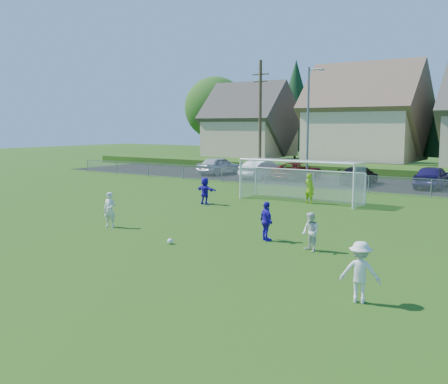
# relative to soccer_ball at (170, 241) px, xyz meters

# --- Properties ---
(ground) EXTENTS (160.00, 160.00, 0.00)m
(ground) POSITION_rel_soccer_ball_xyz_m (-1.04, -2.91, -0.11)
(ground) COLOR #193D0C
(ground) RESTS_ON ground
(asphalt_lot) EXTENTS (60.00, 60.00, 0.00)m
(asphalt_lot) POSITION_rel_soccer_ball_xyz_m (-1.04, 24.59, -0.10)
(asphalt_lot) COLOR black
(asphalt_lot) RESTS_ON ground
(grass_embankment) EXTENTS (70.00, 6.00, 0.80)m
(grass_embankment) POSITION_rel_soccer_ball_xyz_m (-1.04, 32.09, 0.29)
(grass_embankment) COLOR #1E420F
(grass_embankment) RESTS_ON ground
(soccer_ball) EXTENTS (0.22, 0.22, 0.22)m
(soccer_ball) POSITION_rel_soccer_ball_xyz_m (0.00, 0.00, 0.00)
(soccer_ball) COLOR white
(soccer_ball) RESTS_ON ground
(player_white_a) EXTENTS (0.66, 0.53, 1.57)m
(player_white_a) POSITION_rel_soccer_ball_xyz_m (-4.37, 0.98, 0.68)
(player_white_a) COLOR white
(player_white_a) RESTS_ON ground
(player_white_b) EXTENTS (0.87, 0.82, 1.41)m
(player_white_b) POSITION_rel_soccer_ball_xyz_m (4.91, 2.03, 0.60)
(player_white_b) COLOR white
(player_white_b) RESTS_ON ground
(player_white_c) EXTENTS (1.14, 0.82, 1.60)m
(player_white_c) POSITION_rel_soccer_ball_xyz_m (8.35, -2.26, 0.69)
(player_white_c) COLOR white
(player_white_c) RESTS_ON ground
(player_blue_a) EXTENTS (0.97, 0.82, 1.56)m
(player_blue_a) POSITION_rel_soccer_ball_xyz_m (2.73, 2.61, 0.67)
(player_blue_a) COLOR #2B14BC
(player_blue_a) RESTS_ON ground
(player_blue_b) EXTENTS (1.50, 0.69, 1.56)m
(player_blue_b) POSITION_rel_soccer_ball_xyz_m (-5.01, 8.86, 0.67)
(player_blue_b) COLOR #2B14BC
(player_blue_b) RESTS_ON ground
(goalkeeper) EXTENTS (0.71, 0.53, 1.77)m
(goalkeeper) POSITION_rel_soccer_ball_xyz_m (-0.25, 12.59, 0.77)
(goalkeeper) COLOR #9AD018
(goalkeeper) RESTS_ON ground
(car_a) EXTENTS (2.31, 4.89, 1.62)m
(car_a) POSITION_rel_soccer_ball_xyz_m (-15.02, 24.29, 0.70)
(car_a) COLOR #B8BAC0
(car_a) RESTS_ON ground
(car_b) EXTENTS (2.14, 4.88, 1.56)m
(car_b) POSITION_rel_soccer_ball_xyz_m (-9.82, 23.40, 0.67)
(car_b) COLOR white
(car_b) RESTS_ON ground
(car_c) EXTENTS (2.83, 5.35, 1.43)m
(car_c) POSITION_rel_soccer_ball_xyz_m (-6.92, 24.21, 0.61)
(car_c) COLOR #530A09
(car_c) RESTS_ON ground
(car_d) EXTENTS (2.18, 4.85, 1.38)m
(car_d) POSITION_rel_soccer_ball_xyz_m (-1.49, 23.81, 0.58)
(car_d) COLOR black
(car_d) RESTS_ON ground
(car_e) EXTENTS (2.02, 4.87, 1.65)m
(car_e) POSITION_rel_soccer_ball_xyz_m (3.78, 24.36, 0.71)
(car_e) COLOR #1D164E
(car_e) RESTS_ON ground
(soccer_goal) EXTENTS (7.42, 1.90, 2.50)m
(soccer_goal) POSITION_rel_soccer_ball_xyz_m (-1.04, 13.14, 1.52)
(soccer_goal) COLOR white
(soccer_goal) RESTS_ON ground
(chainlink_fence) EXTENTS (52.06, 0.06, 1.20)m
(chainlink_fence) POSITION_rel_soccer_ball_xyz_m (-1.04, 19.09, 0.52)
(chainlink_fence) COLOR gray
(chainlink_fence) RESTS_ON ground
(streetlight) EXTENTS (1.38, 0.18, 9.00)m
(streetlight) POSITION_rel_soccer_ball_xyz_m (-5.48, 23.09, 4.73)
(streetlight) COLOR slate
(streetlight) RESTS_ON ground
(utility_pole) EXTENTS (1.60, 0.26, 10.00)m
(utility_pole) POSITION_rel_soccer_ball_xyz_m (-10.54, 24.09, 5.04)
(utility_pole) COLOR #473321
(utility_pole) RESTS_ON ground
(houses_row) EXTENTS (53.90, 11.45, 13.27)m
(houses_row) POSITION_rel_soccer_ball_xyz_m (0.94, 39.55, 7.22)
(houses_row) COLOR tan
(houses_row) RESTS_ON ground
(tree_row) EXTENTS (65.98, 12.36, 13.80)m
(tree_row) POSITION_rel_soccer_ball_xyz_m (0.01, 45.82, 6.80)
(tree_row) COLOR #382616
(tree_row) RESTS_ON ground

